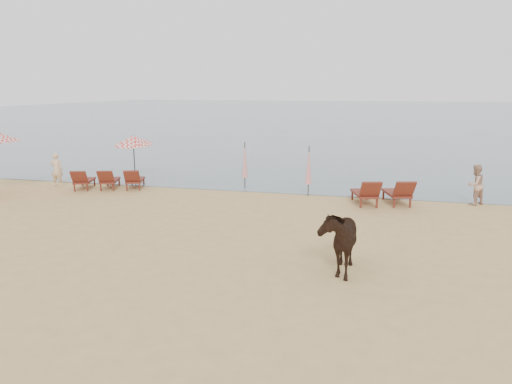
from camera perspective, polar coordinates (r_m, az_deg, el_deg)
ground at (r=10.92m, az=-6.62°, el=-10.94°), size 120.00×120.00×0.00m
sea at (r=89.56m, az=12.10°, el=8.92°), size 160.00×140.00×0.06m
lounger_cluster_left at (r=21.89m, az=-16.48°, el=1.39°), size 3.13×2.40×0.61m
lounger_cluster_right at (r=18.71m, az=14.26°, el=-0.04°), size 2.35×2.30×0.68m
umbrella_open_left_b at (r=23.32m, az=-13.85°, el=5.78°), size 1.71×1.74×2.18m
umbrella_closed_left at (r=21.03m, az=-1.29°, el=3.66°), size 0.24×0.24×1.98m
umbrella_closed_right at (r=19.68m, az=6.04°, el=3.04°), size 0.24×0.24×1.98m
cow at (r=11.75m, az=9.35°, el=-5.29°), size 0.93×1.90×1.57m
beachgoer_left at (r=23.23m, az=-21.81°, el=2.40°), size 0.59×0.43×1.48m
beachgoer_right_a at (r=19.83m, az=23.77°, el=0.76°), size 0.92×0.90×1.49m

